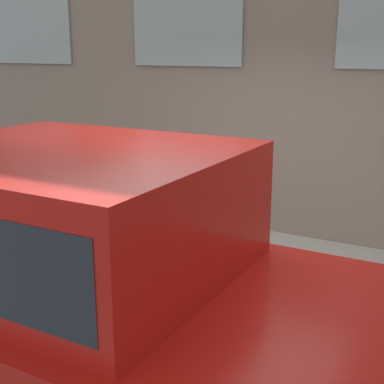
% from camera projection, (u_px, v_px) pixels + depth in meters
% --- Properties ---
extents(ground_plane, '(80.00, 80.00, 0.00)m').
position_uv_depth(ground_plane, '(187.00, 325.00, 4.81)').
color(ground_plane, '#38383A').
extents(sidewalk, '(2.39, 60.00, 0.15)m').
position_uv_depth(sidewalk, '(241.00, 271.00, 5.79)').
color(sidewalk, '#9E9B93').
rests_on(sidewalk, ground_plane).
extents(fire_hydrant, '(0.33, 0.45, 0.69)m').
position_uv_depth(fire_hydrant, '(220.00, 256.00, 5.06)').
color(fire_hydrant, red).
rests_on(fire_hydrant, sidewalk).
extents(person, '(0.27, 0.18, 1.11)m').
position_uv_depth(person, '(167.00, 207.00, 5.55)').
color(person, navy).
rests_on(person, sidewalk).
extents(parked_car_red_near, '(2.08, 4.39, 1.80)m').
position_uv_depth(parked_car_red_near, '(71.00, 267.00, 3.57)').
color(parked_car_red_near, black).
rests_on(parked_car_red_near, ground_plane).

